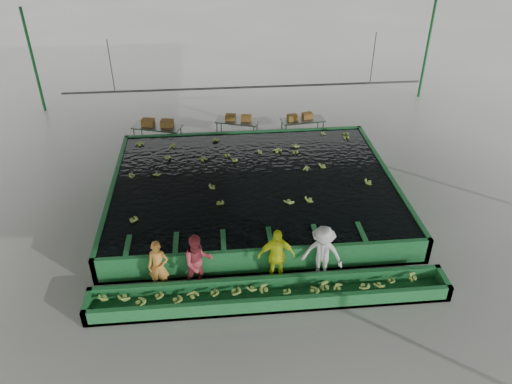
{
  "coord_description": "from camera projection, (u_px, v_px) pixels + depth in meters",
  "views": [
    {
      "loc": [
        -1.34,
        -13.58,
        10.03
      ],
      "look_at": [
        0.0,
        0.5,
        1.0
      ],
      "focal_mm": 35.0,
      "sensor_mm": 36.0,
      "label": 1
    }
  ],
  "objects": [
    {
      "name": "box_stack_right",
      "position": [
        300.0,
        119.0,
        22.1
      ],
      "size": [
        1.2,
        0.57,
        0.25
      ],
      "primitive_type": null,
      "rotation": [
        0.0,
        0.0,
        0.22
      ],
      "color": "brown",
      "rests_on": "packing_table_right"
    },
    {
      "name": "ground",
      "position": [
        257.0,
        225.0,
        16.9
      ],
      "size": [
        80.0,
        80.0,
        0.0
      ],
      "primitive_type": "plane",
      "color": "gray",
      "rests_on": "ground"
    },
    {
      "name": "shed_roof",
      "position": [
        258.0,
        83.0,
        14.21
      ],
      "size": [
        20.0,
        22.0,
        0.04
      ],
      "primitive_type": "cube",
      "color": "slate",
      "rests_on": "shed_posts"
    },
    {
      "name": "packing_table_mid",
      "position": [
        237.0,
        129.0,
        22.25
      ],
      "size": [
        2.0,
        1.29,
        0.85
      ],
      "primitive_type": null,
      "rotation": [
        0.0,
        0.0,
        -0.32
      ],
      "color": "#59605B",
      "rests_on": "ground"
    },
    {
      "name": "box_stack_mid",
      "position": [
        238.0,
        120.0,
        22.05
      ],
      "size": [
        1.19,
        0.56,
        0.25
      ],
      "primitive_type": null,
      "rotation": [
        0.0,
        0.0,
        -0.22
      ],
      "color": "brown",
      "rests_on": "packing_table_mid"
    },
    {
      "name": "worker_d",
      "position": [
        322.0,
        254.0,
        14.19
      ],
      "size": [
        1.34,
        1.06,
        1.82
      ],
      "primitive_type": "imported",
      "rotation": [
        0.0,
        0.0,
        -0.38
      ],
      "color": "silver",
      "rests_on": "ground"
    },
    {
      "name": "worker_c",
      "position": [
        276.0,
        257.0,
        14.08
      ],
      "size": [
        1.08,
        0.45,
        1.83
      ],
      "primitive_type": "imported",
      "rotation": [
        0.0,
        0.0,
        -0.0
      ],
      "color": "#E9FD1C",
      "rests_on": "ground"
    },
    {
      "name": "sorting_trough",
      "position": [
        270.0,
        294.0,
        13.75
      ],
      "size": [
        10.0,
        1.0,
        0.5
      ],
      "primitive_type": null,
      "color": "#1C642E",
      "rests_on": "ground"
    },
    {
      "name": "rail_hanger_right",
      "position": [
        373.0,
        58.0,
        19.34
      ],
      "size": [
        0.04,
        0.04,
        2.0
      ],
      "primitive_type": "cylinder",
      "color": "#59605B",
      "rests_on": "shed_roof"
    },
    {
      "name": "rail_hanger_left",
      "position": [
        111.0,
        66.0,
        18.54
      ],
      "size": [
        0.04,
        0.04,
        2.0
      ],
      "primitive_type": "cylinder",
      "color": "#59605B",
      "rests_on": "shed_roof"
    },
    {
      "name": "packing_table_right",
      "position": [
        302.0,
        128.0,
        22.31
      ],
      "size": [
        1.99,
        1.0,
        0.87
      ],
      "primitive_type": null,
      "rotation": [
        0.0,
        0.0,
        0.13
      ],
      "color": "#59605B",
      "rests_on": "ground"
    },
    {
      "name": "worker_a",
      "position": [
        158.0,
        267.0,
        13.87
      ],
      "size": [
        0.65,
        0.48,
        1.63
      ],
      "primitive_type": "imported",
      "rotation": [
        0.0,
        0.0,
        -0.15
      ],
      "color": "orange",
      "rests_on": "ground"
    },
    {
      "name": "packing_table_left",
      "position": [
        158.0,
        136.0,
        21.57
      ],
      "size": [
        2.22,
        1.44,
        0.94
      ],
      "primitive_type": null,
      "rotation": [
        0.0,
        0.0,
        -0.32
      ],
      "color": "#59605B",
      "rests_on": "ground"
    },
    {
      "name": "cableway_rail",
      "position": [
        245.0,
        87.0,
        19.48
      ],
      "size": [
        0.08,
        0.08,
        14.0
      ],
      "primitive_type": "cylinder",
      "color": "#59605B",
      "rests_on": "shed_roof"
    },
    {
      "name": "tank_water",
      "position": [
        253.0,
        180.0,
        17.7
      ],
      "size": [
        9.7,
        7.7,
        0.0
      ],
      "primitive_type": "cube",
      "color": "black",
      "rests_on": "flotation_tank"
    },
    {
      "name": "shed_posts",
      "position": [
        258.0,
        160.0,
        15.56
      ],
      "size": [
        20.0,
        22.0,
        5.0
      ],
      "primitive_type": null,
      "color": "#175C28",
      "rests_on": "ground"
    },
    {
      "name": "worker_b",
      "position": [
        198.0,
        262.0,
        13.92
      ],
      "size": [
        1.02,
        0.9,
        1.78
      ],
      "primitive_type": "imported",
      "rotation": [
        0.0,
        0.0,
        0.29
      ],
      "color": "#AD3942",
      "rests_on": "ground"
    },
    {
      "name": "flotation_tank",
      "position": [
        253.0,
        190.0,
        17.92
      ],
      "size": [
        10.0,
        8.0,
        0.9
      ],
      "primitive_type": null,
      "color": "#1C642E",
      "rests_on": "ground"
    },
    {
      "name": "box_stack_left",
      "position": [
        158.0,
        126.0,
        21.32
      ],
      "size": [
        1.41,
        0.64,
        0.29
      ],
      "primitive_type": null,
      "rotation": [
        0.0,
        0.0,
        -0.2
      ],
      "color": "brown",
      "rests_on": "packing_table_left"
    },
    {
      "name": "trough_bananas",
      "position": [
        270.0,
        290.0,
        13.67
      ],
      "size": [
        9.44,
        0.63,
        0.13
      ],
      "primitive_type": null,
      "color": "#82A541",
      "rests_on": "sorting_trough"
    },
    {
      "name": "floating_bananas",
      "position": [
        251.0,
        169.0,
        18.37
      ],
      "size": [
        9.01,
        6.14,
        0.12
      ],
      "primitive_type": null,
      "color": "#82A541",
      "rests_on": "tank_water"
    }
  ]
}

